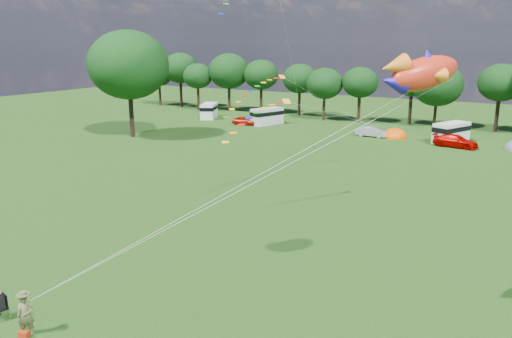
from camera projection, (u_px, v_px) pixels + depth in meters
The scene contains 16 objects.
ground_plane at pixel (178, 277), 25.73m from camera, with size 180.00×180.00×0.00m, color black.
tree_line at pixel (465, 83), 67.56m from camera, with size 102.98×10.98×10.27m.
big_tree at pixel (128, 65), 61.60m from camera, with size 10.00×10.00×13.28m.
car_a at pixel (245, 121), 72.80m from camera, with size 1.53×3.88×1.29m, color #B01D0B.
car_b at pixel (371, 132), 63.70m from camera, with size 1.38×3.70×1.30m, color #9CA0A6.
car_c at pixel (456, 141), 57.35m from camera, with size 2.02×4.82×1.44m, color #B40400.
campervan_a at pixel (209, 110), 79.22m from camera, with size 3.86×5.19×2.34m.
campervan_b at pixel (267, 116), 72.90m from camera, with size 3.57×5.32×2.41m.
campervan_c at pixel (451, 132), 59.90m from camera, with size 3.90×5.35×2.41m.
tent_orange at pixel (395, 137), 63.32m from camera, with size 3.08×3.38×2.41m.
kite_flyer at pixel (26, 315), 20.46m from camera, with size 0.66×0.43×1.80m, color brown.
camp_chair at pixel (1, 301), 21.72m from camera, with size 0.67×0.68×1.36m.
kite_bag at pixel (24, 335), 20.43m from camera, with size 0.38×0.26×0.27m, color #A5270F.
fish_kite at pixel (419, 73), 18.67m from camera, with size 3.01×3.29×1.89m.
streamer_kite_b at pixel (259, 89), 46.00m from camera, with size 4.19×4.65×3.78m.
streamer_kite_c at pixel (262, 113), 35.51m from camera, with size 3.10×4.93×2.78m.
Camera 1 is at (15.39, -18.29, 11.77)m, focal length 35.00 mm.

